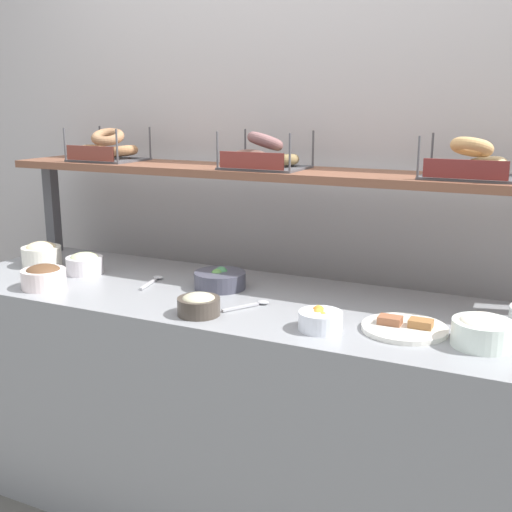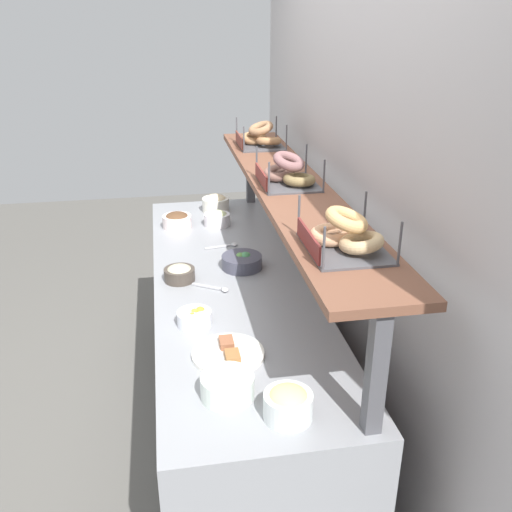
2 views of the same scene
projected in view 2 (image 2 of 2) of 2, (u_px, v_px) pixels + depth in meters
ground_plane at (234, 424)px, 2.92m from camera, size 8.00×8.00×0.00m
back_wall at (351, 198)px, 2.52m from camera, size 3.48×0.06×2.40m
deli_counter at (233, 355)px, 2.74m from camera, size 2.28×0.70×0.85m
shelf_riser_left at (251, 171)px, 3.51m from camera, size 0.05×0.05×0.40m
shelf_riser_right at (376, 373)px, 1.56m from camera, size 0.05×0.05×0.40m
upper_shelf at (290, 187)px, 2.45m from camera, size 2.24×0.32×0.03m
bowl_cream_cheese at (227, 384)px, 1.76m from camera, size 0.17×0.17×0.10m
bowl_fruit_salad at (195, 318)px, 2.17m from camera, size 0.13×0.13×0.07m
bowl_chocolate_spread at (177, 220)px, 3.14m from camera, size 0.16×0.16×0.09m
bowl_egg_salad at (288, 403)px, 1.67m from camera, size 0.15×0.15×0.10m
bowl_tuna_salad at (179, 273)px, 2.53m from camera, size 0.14×0.14×0.07m
bowl_veggie_mix at (242, 261)px, 2.66m from camera, size 0.19×0.19×0.08m
bowl_scallion_spread at (217, 218)px, 3.17m from camera, size 0.15×0.15×0.09m
bowl_potato_salad at (216, 203)px, 3.39m from camera, size 0.16×0.16×0.11m
serving_plate_white at (228, 353)px, 1.99m from camera, size 0.26×0.26×0.04m
serving_spoon_near_plate at (227, 245)px, 2.90m from camera, size 0.06×0.17×0.01m
serving_spoon_by_edge at (217, 288)px, 2.46m from camera, size 0.11×0.16×0.01m
bagel_basket_everything at (260, 138)px, 3.09m from camera, size 0.28×0.25×0.14m
bagel_basket_poppy at (288, 174)px, 2.42m from camera, size 0.30×0.26×0.14m
bagel_basket_plain at (344, 236)px, 1.76m from camera, size 0.31×0.26×0.14m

